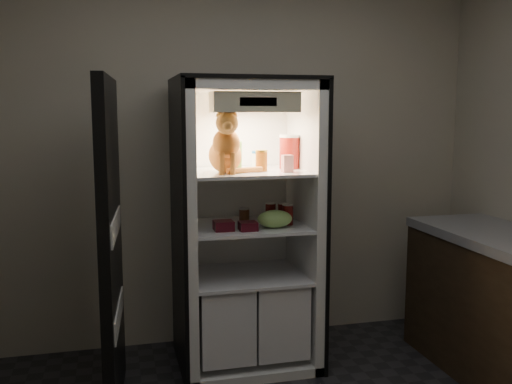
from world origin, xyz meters
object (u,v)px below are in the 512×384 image
salsa_jar (261,161)px  cream_carton (287,164)px  refrigerator (245,245)px  pepper_jar (289,152)px  berry_box_left (224,226)px  grape_bag (275,219)px  soda_can_c (288,215)px  condiment_jar (244,215)px  mayo_tub (258,160)px  soda_can_a (271,212)px  tabby_cat (226,148)px  berry_box_right (248,226)px  parmesan_shaker (236,156)px  soda_can_b (283,213)px

salsa_jar → cream_carton: 0.17m
salsa_jar → cream_carton: (0.14, -0.09, -0.01)m
refrigerator → pepper_jar: 0.68m
pepper_jar → berry_box_left: (-0.48, -0.20, -0.43)m
cream_carton → grape_bag: cream_carton is taller
soda_can_c → condiment_jar: (-0.25, 0.16, -0.02)m
mayo_tub → condiment_jar: mayo_tub is taller
cream_carton → soda_can_a: size_ratio=0.84×
berry_box_left → tabby_cat: bearing=60.0°
condiment_jar → berry_box_left: condiment_jar is taller
berry_box_right → refrigerator: bearing=81.9°
parmesan_shaker → pepper_jar: 0.38m
soda_can_c → berry_box_left: bearing=-170.5°
mayo_tub → grape_bag: size_ratio=0.53×
cream_carton → pepper_jar: bearing=69.5°
soda_can_c → mayo_tub: bearing=131.3°
mayo_tub → pepper_jar: size_ratio=0.53×
refrigerator → berry_box_right: bearing=-98.1°
salsa_jar → grape_bag: size_ratio=0.60×
cream_carton → soda_can_c: size_ratio=0.82×
pepper_jar → berry_box_left: 0.68m
condiment_jar → salsa_jar: bearing=-61.4°
tabby_cat → salsa_jar: size_ratio=3.03×
grape_bag → salsa_jar: bearing=128.1°
refrigerator → pepper_jar: (0.30, 0.00, 0.61)m
tabby_cat → pepper_jar: bearing=25.3°
condiment_jar → grape_bag: bearing=-57.7°
soda_can_a → grape_bag: 0.19m
parmesan_shaker → soda_can_b: size_ratio=1.45×
refrigerator → cream_carton: size_ratio=17.66×
refrigerator → salsa_jar: bearing=-53.9°
pepper_jar → soda_can_b: 0.40m
parmesan_shaker → grape_bag: parmesan_shaker is taller
mayo_tub → berry_box_right: (-0.14, -0.28, -0.38)m
parmesan_shaker → cream_carton: bearing=-26.8°
grape_bag → berry_box_left: bearing=-179.6°
pepper_jar → grape_bag: size_ratio=1.00×
tabby_cat → mayo_tub: (0.26, 0.20, -0.09)m
soda_can_b → salsa_jar: bearing=-159.1°
cream_carton → condiment_jar: cream_carton is taller
condiment_jar → grape_bag: grape_bag is taller
soda_can_c → soda_can_a: bearing=126.1°
refrigerator → soda_can_a: refrigerator is taller
soda_can_b → berry_box_left: bearing=-160.9°
tabby_cat → berry_box_right: bearing=-29.7°
mayo_tub → berry_box_left: bearing=-139.0°
cream_carton → mayo_tub: bearing=115.6°
pepper_jar → berry_box_left: pepper_jar is taller
parmesan_shaker → condiment_jar: parmesan_shaker is taller
mayo_tub → soda_can_c: (0.15, -0.17, -0.34)m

